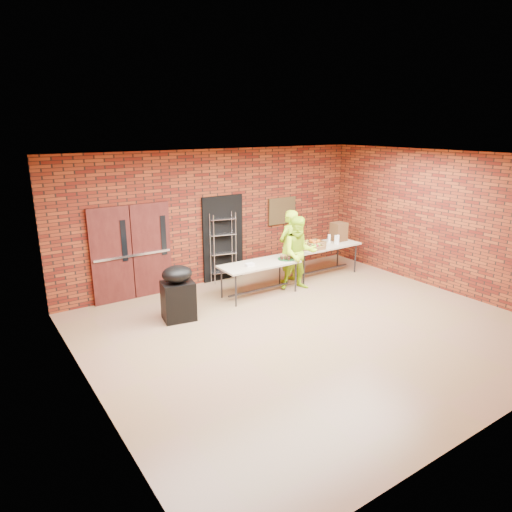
{
  "coord_description": "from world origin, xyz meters",
  "views": [
    {
      "loc": [
        -5.3,
        -6.0,
        3.74
      ],
      "look_at": [
        -0.31,
        1.4,
        1.16
      ],
      "focal_mm": 32.0,
      "sensor_mm": 36.0,
      "label": 1
    }
  ],
  "objects": [
    {
      "name": "bronze_plaque",
      "position": [
        1.9,
        3.45,
        1.55
      ],
      "size": [
        0.85,
        0.04,
        0.7
      ],
      "primitive_type": "cube",
      "color": "#46351C",
      "rests_on": "room"
    },
    {
      "name": "volunteer_man",
      "position": [
        1.21,
        1.87,
        0.87
      ],
      "size": [
        1.03,
        0.93,
        1.73
      ],
      "primitive_type": "imported",
      "rotation": [
        0.0,
        0.0,
        -0.39
      ],
      "color": "#ACE119",
      "rests_on": "room"
    },
    {
      "name": "basket_oranges",
      "position": [
        2.08,
        2.36,
        0.87
      ],
      "size": [
        0.5,
        0.39,
        0.16
      ],
      "color": "olive",
      "rests_on": "table_right"
    },
    {
      "name": "coffee_dispenser",
      "position": [
        2.99,
        2.42,
        1.04
      ],
      "size": [
        0.37,
        0.33,
        0.48
      ],
      "primitive_type": "cube",
      "color": "#4E341B",
      "rests_on": "table_right"
    },
    {
      "name": "wire_rack",
      "position": [
        0.02,
        3.32,
        0.85
      ],
      "size": [
        0.66,
        0.35,
        1.71
      ],
      "primitive_type": null,
      "rotation": [
        0.0,
        0.0,
        -0.24
      ],
      "color": "silver",
      "rests_on": "room"
    },
    {
      "name": "cup_stack_front",
      "position": [
        2.69,
        2.21,
        0.91
      ],
      "size": [
        0.07,
        0.07,
        0.22
      ],
      "primitive_type": "cylinder",
      "color": "white",
      "rests_on": "table_right"
    },
    {
      "name": "volunteer_woman",
      "position": [
        1.33,
        2.41,
        0.89
      ],
      "size": [
        0.76,
        0.62,
        1.79
      ],
      "primitive_type": "imported",
      "rotation": [
        0.0,
        0.0,
        3.48
      ],
      "color": "#ACE119",
      "rests_on": "room"
    },
    {
      "name": "table_left",
      "position": [
        0.21,
        2.05,
        0.69
      ],
      "size": [
        1.83,
        0.78,
        0.75
      ],
      "rotation": [
        0.0,
        0.0,
        -0.01
      ],
      "color": "tan",
      "rests_on": "room"
    },
    {
      "name": "room",
      "position": [
        0.0,
        0.0,
        1.6
      ],
      "size": [
        8.08,
        7.08,
        3.28
      ],
      "color": "olive",
      "rests_on": "ground"
    },
    {
      "name": "double_doors",
      "position": [
        -2.2,
        3.44,
        1.05
      ],
      "size": [
        1.78,
        0.12,
        2.1
      ],
      "color": "#4E1C16",
      "rests_on": "room"
    },
    {
      "name": "basket_apples",
      "position": [
        1.89,
        2.1,
        0.86
      ],
      "size": [
        0.43,
        0.33,
        0.13
      ],
      "color": "olive",
      "rests_on": "table_right"
    },
    {
      "name": "covered_grill",
      "position": [
        -1.88,
        1.82,
        0.56
      ],
      "size": [
        0.69,
        0.61,
        1.12
      ],
      "rotation": [
        0.0,
        0.0,
        -0.18
      ],
      "color": "black",
      "rests_on": "room"
    },
    {
      "name": "napkin_box",
      "position": [
        -0.08,
        1.99,
        0.78
      ],
      "size": [
        0.2,
        0.13,
        0.07
      ],
      "primitive_type": "cube",
      "color": "white",
      "rests_on": "table_left"
    },
    {
      "name": "cup_stack_mid",
      "position": [
        2.71,
        2.16,
        0.92
      ],
      "size": [
        0.08,
        0.08,
        0.24
      ],
      "primitive_type": "cylinder",
      "color": "white",
      "rests_on": "table_right"
    },
    {
      "name": "dark_doorway",
      "position": [
        0.1,
        3.46,
        1.05
      ],
      "size": [
        1.1,
        0.06,
        2.1
      ],
      "primitive_type": "cube",
      "color": "black",
      "rests_on": "room"
    },
    {
      "name": "cup_stack_back",
      "position": [
        2.6,
        2.36,
        0.91
      ],
      "size": [
        0.08,
        0.08,
        0.23
      ],
      "primitive_type": "cylinder",
      "color": "white",
      "rests_on": "table_right"
    },
    {
      "name": "basket_bananas",
      "position": [
        1.62,
        2.26,
        0.86
      ],
      "size": [
        0.41,
        0.32,
        0.13
      ],
      "color": "olive",
      "rests_on": "table_right"
    },
    {
      "name": "table_right",
      "position": [
        2.35,
        2.32,
        0.74
      ],
      "size": [
        1.96,
        0.82,
        0.8
      ],
      "rotation": [
        0.0,
        0.0,
        -0.01
      ],
      "color": "tan",
      "rests_on": "room"
    },
    {
      "name": "muffin_tray",
      "position": [
        0.92,
        1.96,
        0.79
      ],
      "size": [
        0.41,
        0.41,
        0.1
      ],
      "color": "#134A1F",
      "rests_on": "table_left"
    }
  ]
}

